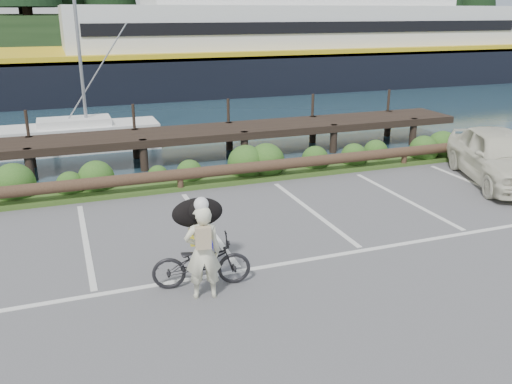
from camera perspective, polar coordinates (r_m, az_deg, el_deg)
ground at (r=10.43m, az=-2.32°, el=-7.38°), size 72.00×72.00×0.00m
harbor_backdrop at (r=87.64m, az=-18.69°, el=14.66°), size 170.00×160.00×30.00m
vegetation_strip at (r=15.21m, az=-8.51°, el=1.10°), size 34.00×1.60×0.10m
log_rail at (r=14.57m, az=-7.92°, el=0.14°), size 32.00×0.30×0.60m
bicycle at (r=9.45m, az=-5.76°, el=-7.37°), size 1.78×0.87×0.89m
cyclist at (r=8.93m, az=-5.61°, el=-6.34°), size 0.65×0.48×1.63m
dog at (r=9.66m, az=-6.18°, el=-2.16°), size 0.60×0.99×0.53m
parked_car at (r=16.41m, az=24.26°, el=3.48°), size 3.24×4.76×1.50m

